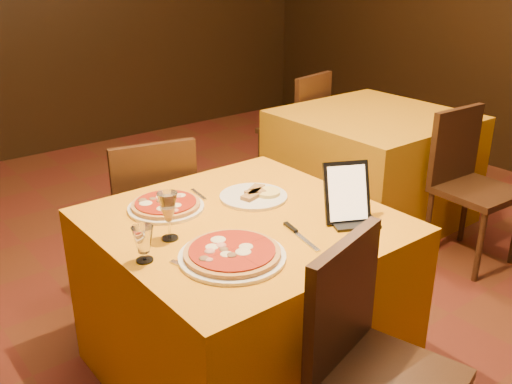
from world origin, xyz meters
TOP-DOWN VIEW (x-y plane):
  - floor at (0.00, 0.00)m, footprint 6.00×7.00m
  - main_table at (-0.36, -0.11)m, footprint 1.10×1.10m
  - side_table at (1.33, 0.65)m, footprint 1.10×1.10m
  - chair_main_near at (-0.36, -0.89)m, footprint 0.44×0.44m
  - chair_main_far at (-0.36, 0.73)m, footprint 0.57×0.57m
  - chair_side_near at (1.33, -0.16)m, footprint 0.43×0.43m
  - chair_side_far at (1.33, 1.47)m, footprint 0.52×0.52m
  - pizza_near at (-0.58, -0.35)m, footprint 0.38×0.38m
  - pizza_far at (-0.55, 0.16)m, footprint 0.32×0.32m
  - cutlet_dish at (-0.19, 0.03)m, footprint 0.30×0.30m
  - wine_glass at (-0.68, -0.08)m, footprint 0.07×0.07m
  - water_glass at (-0.83, -0.17)m, footprint 0.08×0.08m
  - tablet at (-0.04, -0.37)m, footprint 0.21×0.17m
  - knife at (-0.29, -0.39)m, footprint 0.07×0.23m
  - fork_near at (-0.73, -0.32)m, footprint 0.08×0.18m
  - fork_far at (-0.36, 0.21)m, footprint 0.03×0.14m

SIDE VIEW (x-z plane):
  - floor at x=0.00m, z-range -0.01..0.00m
  - main_table at x=-0.36m, z-range 0.00..0.75m
  - side_table at x=1.33m, z-range 0.00..0.75m
  - chair_main_near at x=-0.36m, z-range 0.00..0.91m
  - chair_main_far at x=-0.36m, z-range 0.00..0.91m
  - chair_side_near at x=1.33m, z-range 0.00..0.91m
  - chair_side_far at x=1.33m, z-range 0.00..0.91m
  - knife at x=-0.29m, z-range 0.75..0.76m
  - fork_near at x=-0.73m, z-range 0.75..0.76m
  - fork_far at x=-0.36m, z-range 0.75..0.76m
  - cutlet_dish at x=-0.19m, z-range 0.75..0.78m
  - pizza_far at x=-0.55m, z-range 0.75..0.78m
  - pizza_near at x=-0.58m, z-range 0.75..0.78m
  - water_glass at x=-0.83m, z-range 0.75..0.88m
  - wine_glass at x=-0.68m, z-range 0.75..0.94m
  - tablet at x=-0.04m, z-range 0.75..0.99m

